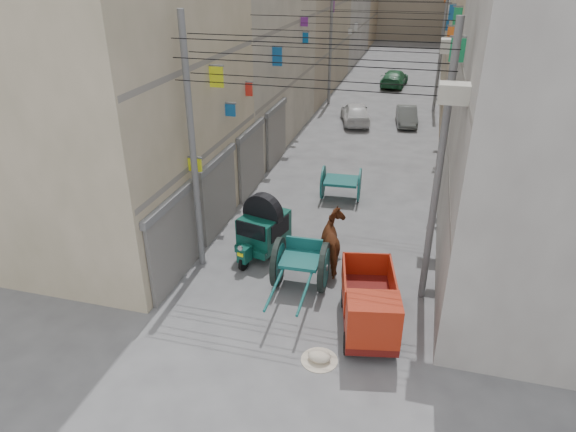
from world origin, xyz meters
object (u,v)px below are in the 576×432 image
(feed_sack, at_px, (319,356))
(distant_car_white, at_px, (355,113))
(tonga_cart, at_px, (301,264))
(horse, at_px, (336,243))
(distant_car_grey, at_px, (407,116))
(auto_rickshaw, at_px, (263,228))
(second_cart, at_px, (341,183))
(distant_car_green, at_px, (394,78))
(mini_truck, at_px, (370,312))

(feed_sack, height_order, distant_car_white, distant_car_white)
(tonga_cart, distance_m, feed_sack, 3.43)
(horse, bearing_deg, distant_car_white, -103.47)
(distant_car_white, xyz_separation_m, distant_car_grey, (3.10, 0.55, -0.12))
(tonga_cart, distance_m, distant_car_grey, 18.82)
(auto_rickshaw, height_order, distant_car_grey, auto_rickshaw)
(auto_rickshaw, xyz_separation_m, distant_car_white, (0.71, 16.55, -0.34))
(tonga_cart, xyz_separation_m, horse, (0.83, 1.46, 0.07))
(second_cart, distance_m, distant_car_green, 22.57)
(second_cart, bearing_deg, auto_rickshaw, -112.96)
(second_cart, xyz_separation_m, feed_sack, (1.19, -9.88, -0.61))
(auto_rickshaw, distance_m, tonga_cart, 2.36)
(distant_car_green, bearing_deg, horse, 95.04)
(feed_sack, distance_m, distant_car_grey, 21.85)
(auto_rickshaw, height_order, distant_car_green, auto_rickshaw)
(tonga_cart, relative_size, second_cart, 2.03)
(auto_rickshaw, bearing_deg, feed_sack, -43.74)
(mini_truck, height_order, distant_car_green, mini_truck)
(feed_sack, bearing_deg, distant_car_white, 96.11)
(feed_sack, bearing_deg, distant_car_green, 91.39)
(distant_car_grey, xyz_separation_m, distant_car_green, (-1.61, 10.62, 0.09))
(auto_rickshaw, bearing_deg, mini_truck, -26.74)
(auto_rickshaw, bearing_deg, tonga_cart, -29.21)
(second_cart, bearing_deg, tonga_cart, -94.37)
(auto_rickshaw, height_order, mini_truck, mini_truck)
(tonga_cart, distance_m, distant_car_green, 29.33)
(distant_car_white, bearing_deg, distant_car_grey, 175.23)
(mini_truck, height_order, distant_car_white, mini_truck)
(distant_car_grey, bearing_deg, feed_sack, -99.30)
(second_cart, height_order, distant_car_white, second_cart)
(tonga_cart, bearing_deg, feed_sack, -69.99)
(tonga_cart, xyz_separation_m, distant_car_white, (-1.01, 18.16, -0.14))
(mini_truck, xyz_separation_m, feed_sack, (-1.08, -1.23, -0.68))
(second_cart, relative_size, horse, 0.82)
(distant_car_grey, bearing_deg, horse, -101.35)
(auto_rickshaw, distance_m, distant_car_grey, 17.52)
(tonga_cart, height_order, second_cart, tonga_cart)
(second_cart, height_order, feed_sack, second_cart)
(feed_sack, bearing_deg, second_cart, 96.86)
(horse, bearing_deg, feed_sack, 75.83)
(feed_sack, relative_size, distant_car_grey, 0.18)
(tonga_cart, xyz_separation_m, distant_car_grey, (2.10, 18.71, -0.26))
(feed_sack, xyz_separation_m, horse, (-0.45, 4.58, 0.73))
(distant_car_grey, height_order, distant_car_green, distant_car_green)
(mini_truck, distance_m, distant_car_grey, 20.60)
(horse, bearing_deg, auto_rickshaw, -23.22)
(mini_truck, xyz_separation_m, second_cart, (-2.27, 8.65, -0.06))
(horse, bearing_deg, second_cart, -101.75)
(auto_rickshaw, relative_size, tonga_cart, 0.72)
(feed_sack, xyz_separation_m, distant_car_green, (-0.79, 32.44, 0.49))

